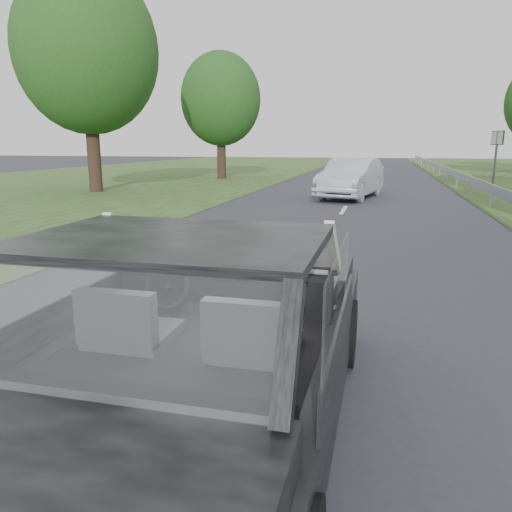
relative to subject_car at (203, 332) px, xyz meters
The scene contains 11 objects.
ground 0.72m from the subject_car, ahead, with size 140.00×140.00×0.00m, color #34353E.
subject_car is the anchor object (origin of this frame).
dashboard 0.64m from the subject_car, 90.00° to the left, with size 1.58×0.45×0.30m, color black.
driver_seat 0.52m from the subject_car, 144.06° to the right, with size 0.50×0.72×0.42m, color #2A2A2D.
passenger_seat 0.52m from the subject_car, 35.94° to the right, with size 0.50×0.72×0.42m, color #2A2A2D.
steering_wheel 0.55m from the subject_car, 140.48° to the left, with size 0.36×0.36×0.04m, color black.
cat 0.75m from the subject_car, 71.01° to the left, with size 0.64×0.20×0.29m, color gray.
other_car 15.61m from the subject_car, 90.15° to the left, with size 1.72×4.36×1.43m, color silver.
highway_sign 21.55m from the subject_car, 74.59° to the left, with size 0.10×0.99×2.48m, color #175B1E.
tree_5 18.99m from the subject_car, 123.77° to the left, with size 5.56×5.56×8.43m, color #1E491B, non-canonical shape.
tree_6 25.72m from the subject_car, 107.79° to the left, with size 4.40×4.40×6.67m, color #1E491B, non-canonical shape.
Camera 1 is at (1.09, -2.91, 1.93)m, focal length 35.00 mm.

